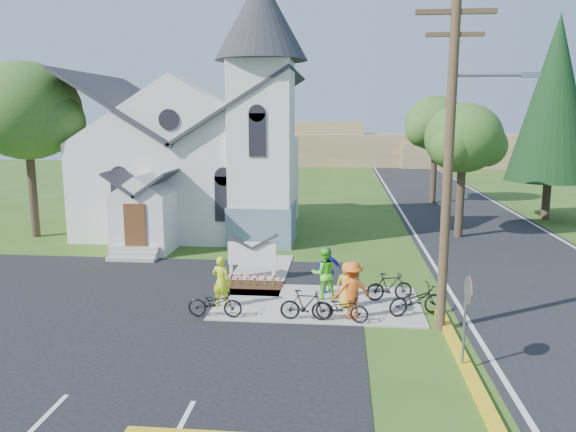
# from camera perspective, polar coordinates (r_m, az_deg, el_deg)

# --- Properties ---
(ground) EXTENTS (120.00, 120.00, 0.00)m
(ground) POSITION_cam_1_polar(r_m,az_deg,el_deg) (19.22, -1.58, -9.26)
(ground) COLOR #315518
(ground) RESTS_ON ground
(parking_lot) EXTENTS (20.00, 16.00, 0.02)m
(parking_lot) POSITION_cam_1_polar(r_m,az_deg,el_deg) (19.54, -23.51, -9.77)
(parking_lot) COLOR black
(parking_lot) RESTS_ON ground
(road) EXTENTS (8.00, 90.00, 0.02)m
(road) POSITION_cam_1_polar(r_m,az_deg,el_deg) (34.48, 18.36, -1.01)
(road) COLOR black
(road) RESTS_ON ground
(sidewalk) EXTENTS (7.00, 4.00, 0.05)m
(sidewalk) POSITION_cam_1_polar(r_m,az_deg,el_deg) (19.57, 3.02, -8.83)
(sidewalk) COLOR #A29C92
(sidewalk) RESTS_ON ground
(church) EXTENTS (12.35, 12.00, 13.00)m
(church) POSITION_cam_1_polar(r_m,az_deg,el_deg) (31.45, -8.84, 7.97)
(church) COLOR white
(church) RESTS_ON ground
(church_sign) EXTENTS (2.20, 0.40, 1.70)m
(church_sign) POSITION_cam_1_polar(r_m,az_deg,el_deg) (22.13, -3.67, -3.88)
(church_sign) COLOR #A29C92
(church_sign) RESTS_ON ground
(flower_bed) EXTENTS (2.60, 1.10, 0.07)m
(flower_bed) POSITION_cam_1_polar(r_m,az_deg,el_deg) (21.54, -4.02, -7.02)
(flower_bed) COLOR #3B2510
(flower_bed) RESTS_ON ground
(utility_pole) EXTENTS (3.45, 0.28, 10.00)m
(utility_pole) POSITION_cam_1_polar(r_m,az_deg,el_deg) (16.81, 16.25, 6.39)
(utility_pole) COLOR #493524
(utility_pole) RESTS_ON ground
(stop_sign) EXTENTS (0.11, 0.76, 2.48)m
(stop_sign) POSITION_cam_1_polar(r_m,az_deg,el_deg) (14.88, 17.74, -8.38)
(stop_sign) COLOR gray
(stop_sign) RESTS_ON ground
(tree_lot_corner) EXTENTS (5.60, 5.60, 9.15)m
(tree_lot_corner) POSITION_cam_1_polar(r_m,az_deg,el_deg) (32.36, -25.05, 9.62)
(tree_lot_corner) COLOR #36281D
(tree_lot_corner) RESTS_ON ground
(tree_road_near) EXTENTS (4.00, 4.00, 7.05)m
(tree_road_near) POSITION_cam_1_polar(r_m,az_deg,el_deg) (30.65, 17.39, 7.50)
(tree_road_near) COLOR #36281D
(tree_road_near) RESTS_ON ground
(tree_road_mid) EXTENTS (4.40, 4.40, 7.80)m
(tree_road_mid) POSITION_cam_1_polar(r_m,az_deg,el_deg) (42.53, 14.79, 9.02)
(tree_road_mid) COLOR #36281D
(tree_road_mid) RESTS_ON ground
(conifer) EXTENTS (5.20, 5.20, 12.40)m
(conifer) POSITION_cam_1_polar(r_m,az_deg,el_deg) (38.19, 25.45, 10.71)
(conifer) COLOR #36281D
(conifer) RESTS_ON ground
(distant_hills) EXTENTS (61.00, 10.00, 5.60)m
(distant_hills) POSITION_cam_1_polar(r_m,az_deg,el_deg) (74.44, 6.36, 6.87)
(distant_hills) COLOR olive
(distant_hills) RESTS_ON ground
(cyclist_0) EXTENTS (0.71, 0.54, 1.74)m
(cyclist_0) POSITION_cam_1_polar(r_m,az_deg,el_deg) (19.01, -6.80, -6.63)
(cyclist_0) COLOR #C7E61B
(cyclist_0) RESTS_ON sidewalk
(bike_0) EXTENTS (1.75, 0.61, 0.92)m
(bike_0) POSITION_cam_1_polar(r_m,az_deg,el_deg) (18.22, -7.43, -8.75)
(bike_0) COLOR black
(bike_0) RESTS_ON sidewalk
(cyclist_1) EXTENTS (1.02, 0.88, 1.81)m
(cyclist_1) POSITION_cam_1_polar(r_m,az_deg,el_deg) (19.75, 3.68, -5.82)
(cyclist_1) COLOR #59E12A
(cyclist_1) RESTS_ON sidewalk
(bike_1) EXTENTS (1.62, 0.47, 0.97)m
(bike_1) POSITION_cam_1_polar(r_m,az_deg,el_deg) (17.81, 1.81, -9.03)
(bike_1) COLOR black
(bike_1) RESTS_ON sidewalk
(cyclist_2) EXTENTS (1.05, 0.68, 1.66)m
(cyclist_2) POSITION_cam_1_polar(r_m,az_deg,el_deg) (20.40, 4.11, -5.52)
(cyclist_2) COLOR #292BD1
(cyclist_2) RESTS_ON sidewalk
(bike_2) EXTENTS (1.77, 0.92, 0.88)m
(bike_2) POSITION_cam_1_polar(r_m,az_deg,el_deg) (17.79, 5.49, -9.24)
(bike_2) COLOR black
(bike_2) RESTS_ON sidewalk
(cyclist_3) EXTENTS (1.31, 0.93, 1.84)m
(cyclist_3) POSITION_cam_1_polar(r_m,az_deg,el_deg) (17.94, 6.52, -7.49)
(cyclist_3) COLOR orange
(cyclist_3) RESTS_ON sidewalk
(bike_3) EXTENTS (1.70, 0.82, 0.99)m
(bike_3) POSITION_cam_1_polar(r_m,az_deg,el_deg) (19.93, 10.27, -7.07)
(bike_3) COLOR black
(bike_3) RESTS_ON sidewalk
(cyclist_4) EXTENTS (0.79, 0.55, 1.54)m
(cyclist_4) POSITION_cam_1_polar(r_m,az_deg,el_deg) (18.96, 6.05, -6.97)
(cyclist_4) COLOR gold
(cyclist_4) RESTS_ON sidewalk
(bike_4) EXTENTS (2.01, 1.34, 1.00)m
(bike_4) POSITION_cam_1_polar(r_m,az_deg,el_deg) (18.70, 12.86, -8.30)
(bike_4) COLOR black
(bike_4) RESTS_ON sidewalk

